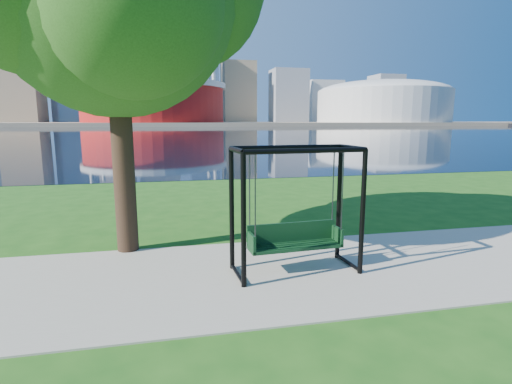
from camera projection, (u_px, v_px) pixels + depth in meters
name	position (u px, v px, depth m)	size (l,w,h in m)	color
ground	(259.00, 265.00, 8.10)	(900.00, 900.00, 0.00)	#1E5114
path	(265.00, 274.00, 7.61)	(120.00, 4.00, 0.03)	#9E937F
river	(176.00, 132.00, 106.26)	(900.00, 180.00, 0.02)	black
far_bank	(171.00, 123.00, 302.41)	(900.00, 228.00, 2.00)	#937F60
stadium	(153.00, 101.00, 229.69)	(83.00, 83.00, 32.00)	maroon
arena	(383.00, 101.00, 259.43)	(84.00, 84.00, 26.56)	beige
skyline	(164.00, 78.00, 308.28)	(392.00, 66.00, 96.50)	gray
swing	(295.00, 213.00, 7.56)	(2.43, 1.18, 2.43)	black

